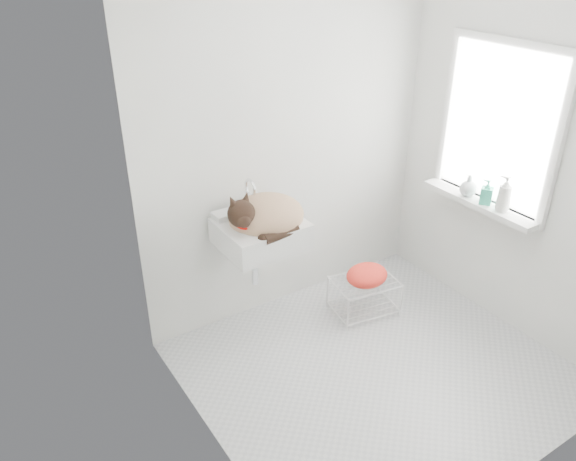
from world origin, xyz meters
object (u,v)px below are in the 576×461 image
bottle_a (501,211)px  bottle_b (485,203)px  sink (260,222)px  bottle_c (467,195)px  wire_rack (364,294)px  cat (263,216)px

bottle_a → bottle_b: (0.00, 0.13, 0.00)m
sink → bottle_a: (1.39, -0.73, 0.00)m
bottle_c → bottle_b: bearing=-90.0°
sink → bottle_c: sink is taller
wire_rack → bottle_b: bottle_b is taller
cat → sink: bearing=132.8°
wire_rack → bottle_b: bearing=-29.9°
sink → bottle_a: sink is taller
bottle_a → cat: bearing=152.9°
sink → wire_rack: (0.73, -0.21, -0.70)m
sink → bottle_c: bearing=-17.6°
sink → bottle_a: bearing=-27.6°
cat → wire_rack: 1.05m
sink → wire_rack: sink is taller
sink → wire_rack: size_ratio=1.18×
bottle_a → bottle_c: 0.29m
wire_rack → bottle_b: (0.67, -0.38, 0.70)m
sink → bottle_c: 1.46m
bottle_b → bottle_c: bottle_b is taller
sink → bottle_c: size_ratio=3.47×
cat → wire_rack: bearing=-2.5°
bottle_a → bottle_c: bearing=90.0°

